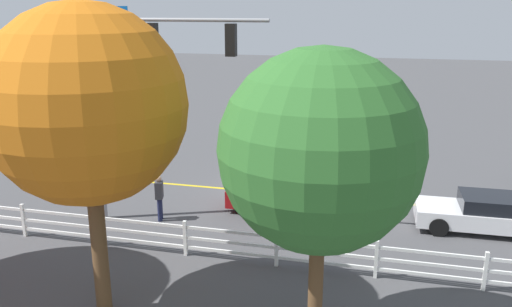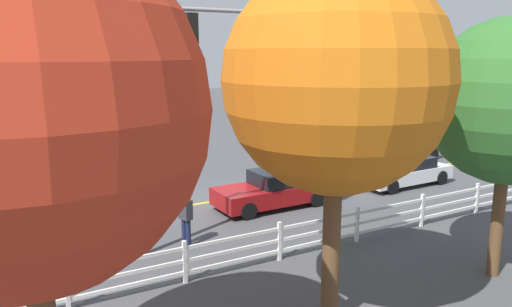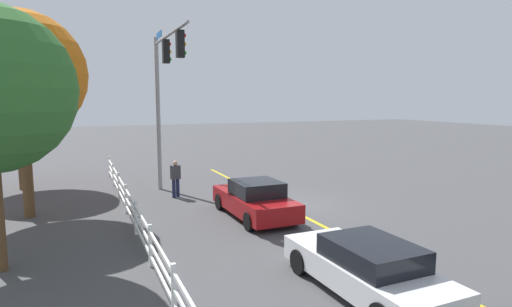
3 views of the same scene
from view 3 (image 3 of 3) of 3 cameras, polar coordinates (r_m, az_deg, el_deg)
The scene contains 9 objects.
ground_plane at distance 17.84m, azimuth 3.57°, elevation -7.04°, with size 120.00×120.00×0.00m, color #444447.
lane_center_stripe at distance 14.53m, azimuth 10.82°, elevation -10.51°, with size 28.00×0.16×0.01m, color gold.
signal_assembly at distance 19.38m, azimuth -12.31°, elevation 9.47°, with size 6.23×0.37×7.49m.
car_0 at distance 10.20m, azimuth 14.75°, elevation -14.74°, with size 4.59×1.91×1.28m.
car_2 at distance 15.96m, azimuth -0.15°, elevation -6.28°, with size 4.50×1.97×1.42m.
pedestrian at distance 19.41m, azimuth -10.85°, elevation -3.18°, with size 0.36×0.46×1.69m.
white_rail_fence at distance 13.10m, azimuth -15.16°, elevation -9.89°, with size 26.10×0.10×1.15m.
tree_0 at distance 23.54m, azimuth -29.72°, elevation 8.10°, with size 4.96×4.96×7.63m.
tree_2 at distance 17.72m, azimuth -29.34°, elevation 9.31°, with size 4.65×4.65×7.67m.
Camera 3 is at (-15.42, 7.82, 4.42)m, focal length 29.50 mm.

